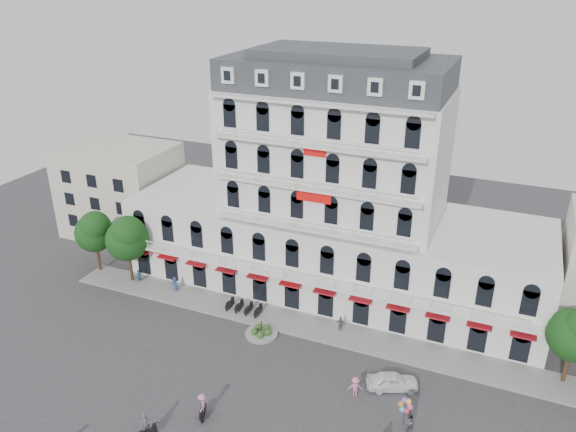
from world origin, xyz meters
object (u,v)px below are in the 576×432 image
at_px(parked_car, 392,381).
at_px(balloon_vendor, 408,416).
at_px(rider_center, 202,405).
at_px(rider_west, 146,427).

xyz_separation_m(parked_car, balloon_vendor, (2.09, -4.04, 0.51)).
distance_m(rider_center, balloon_vendor, 16.06).
bearing_deg(balloon_vendor, rider_center, -161.29).
relative_size(rider_west, balloon_vendor, 0.96).
bearing_deg(rider_center, rider_west, -59.69).
relative_size(rider_west, rider_center, 1.03).
height_order(rider_west, balloon_vendor, balloon_vendor).
bearing_deg(parked_car, rider_center, 102.58).
bearing_deg(parked_car, balloon_vendor, -175.08).
distance_m(parked_car, rider_west, 20.41).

